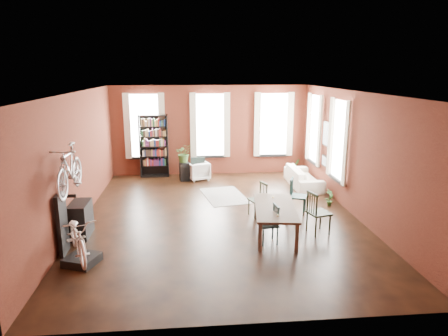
{
  "coord_description": "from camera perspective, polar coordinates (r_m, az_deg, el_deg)",
  "views": [
    {
      "loc": [
        -0.79,
        -9.72,
        3.73
      ],
      "look_at": [
        0.15,
        0.6,
        1.17
      ],
      "focal_mm": 32.0,
      "sensor_mm": 36.0,
      "label": 1
    }
  ],
  "objects": [
    {
      "name": "striped_rug",
      "position": [
        12.11,
        0.05,
        -4.0
      ],
      "size": [
        1.47,
        2.01,
        0.01
      ],
      "primitive_type": "cube",
      "rotation": [
        0.0,
        0.0,
        0.19
      ],
      "color": "black",
      "rests_on": "ground"
    },
    {
      "name": "dining_chair_c",
      "position": [
        9.56,
        13.39,
        -6.22
      ],
      "size": [
        0.57,
        0.57,
        1.0
      ],
      "primitive_type": "cube",
      "rotation": [
        0.0,
        0.0,
        1.84
      ],
      "color": "black",
      "rests_on": "ground"
    },
    {
      "name": "bike_wall_rack",
      "position": [
        8.89,
        -22.11,
        -7.44
      ],
      "size": [
        0.16,
        0.6,
        1.3
      ],
      "primitive_type": "cube",
      "color": "black",
      "rests_on": "ground"
    },
    {
      "name": "plant_by_sofa",
      "position": [
        14.9,
        10.17,
        -0.33
      ],
      "size": [
        0.47,
        0.63,
        0.25
      ],
      "primitive_type": "imported",
      "rotation": [
        0.0,
        0.0,
        0.32
      ],
      "color": "#285020",
      "rests_on": "ground"
    },
    {
      "name": "dining_table",
      "position": [
        9.37,
        7.26,
        -7.43
      ],
      "size": [
        1.16,
        2.1,
        0.68
      ],
      "primitive_type": "cube",
      "rotation": [
        0.0,
        0.0,
        -0.13
      ],
      "color": "#4B3B2D",
      "rests_on": "ground"
    },
    {
      "name": "dining_chair_a",
      "position": [
        8.87,
        6.34,
        -8.0
      ],
      "size": [
        0.44,
        0.44,
        0.86
      ],
      "primitive_type": "cube",
      "rotation": [
        0.0,
        0.0,
        -1.46
      ],
      "color": "#163031",
      "rests_on": "ground"
    },
    {
      "name": "bicycle_floor",
      "position": [
        8.16,
        -20.4,
        -6.58
      ],
      "size": [
        0.87,
        1.03,
        1.65
      ],
      "primitive_type": "imported",
      "rotation": [
        0.0,
        0.0,
        0.4
      ],
      "color": "silver",
      "rests_on": "bike_trainer"
    },
    {
      "name": "dining_chair_d",
      "position": [
        10.75,
        10.54,
        -4.0
      ],
      "size": [
        0.57,
        0.57,
        0.94
      ],
      "primitive_type": "cube",
      "rotation": [
        0.0,
        0.0,
        1.17
      ],
      "color": "#193838",
      "rests_on": "ground"
    },
    {
      "name": "room",
      "position": [
        10.51,
        0.54,
        5.18
      ],
      "size": [
        9.0,
        9.04,
        3.22
      ],
      "color": "black",
      "rests_on": "ground"
    },
    {
      "name": "console_table",
      "position": [
        9.75,
        -19.8,
        -6.93
      ],
      "size": [
        0.4,
        0.8,
        0.8
      ],
      "primitive_type": "cube",
      "color": "black",
      "rests_on": "ground"
    },
    {
      "name": "plant_small",
      "position": [
        11.62,
        14.8,
        -4.86
      ],
      "size": [
        0.5,
        0.54,
        0.17
      ],
      "primitive_type": "imported",
      "rotation": [
        0.0,
        0.0,
        0.66
      ],
      "color": "#275120",
      "rests_on": "ground"
    },
    {
      "name": "plant_stand",
      "position": [
        13.8,
        -5.67,
        -0.49
      ],
      "size": [
        0.37,
        0.37,
        0.63
      ],
      "primitive_type": "cube",
      "rotation": [
        0.0,
        0.0,
        0.2
      ],
      "color": "black",
      "rests_on": "ground"
    },
    {
      "name": "bike_trainer",
      "position": [
        8.53,
        -19.61,
        -12.26
      ],
      "size": [
        0.75,
        0.75,
        0.17
      ],
      "primitive_type": "cube",
      "rotation": [
        0.0,
        0.0,
        -0.37
      ],
      "color": "black",
      "rests_on": "ground"
    },
    {
      "name": "bicycle_hung",
      "position": [
        8.42,
        -21.39,
        2.0
      ],
      "size": [
        0.47,
        1.0,
        1.66
      ],
      "primitive_type": "imported",
      "color": "#A5A8AD",
      "rests_on": "bike_wall_rack"
    },
    {
      "name": "cream_sofa",
      "position": [
        13.3,
        11.31,
        -0.85
      ],
      "size": [
        0.61,
        2.08,
        0.81
      ],
      "primitive_type": "imported",
      "rotation": [
        0.0,
        0.0,
        1.57
      ],
      "color": "beige",
      "rests_on": "ground"
    },
    {
      "name": "bookshelf",
      "position": [
        14.31,
        -9.98,
        3.1
      ],
      "size": [
        1.0,
        0.32,
        2.2
      ],
      "primitive_type": "cube",
      "color": "black",
      "rests_on": "ground"
    },
    {
      "name": "dining_chair_b",
      "position": [
        10.44,
        4.81,
        -4.53
      ],
      "size": [
        0.52,
        0.52,
        0.88
      ],
      "primitive_type": "cube",
      "rotation": [
        0.0,
        0.0,
        -1.22
      ],
      "color": "black",
      "rests_on": "ground"
    },
    {
      "name": "white_armchair",
      "position": [
        13.84,
        -3.71,
        -0.28
      ],
      "size": [
        0.84,
        0.82,
        0.69
      ],
      "primitive_type": "imported",
      "rotation": [
        0.0,
        0.0,
        3.47
      ],
      "color": "silver",
      "rests_on": "ground"
    },
    {
      "name": "plant_on_stand",
      "position": [
        13.71,
        -5.74,
        1.84
      ],
      "size": [
        0.68,
        0.73,
        0.5
      ],
      "primitive_type": "imported",
      "rotation": [
        0.0,
        0.0,
        0.18
      ],
      "color": "#335522",
      "rests_on": "plant_stand"
    }
  ]
}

